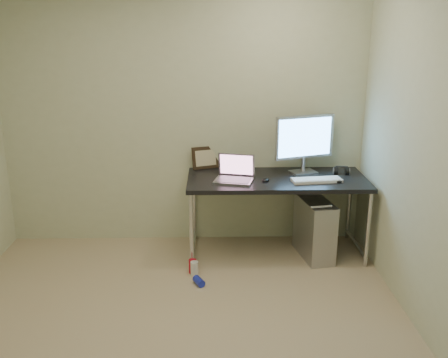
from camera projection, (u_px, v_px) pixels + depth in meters
The scene contains 18 objects.
floor at pixel (174, 338), 3.50m from camera, with size 3.50×3.50×0.00m, color tan.
wall_back at pixel (184, 118), 4.81m from camera, with size 3.50×0.02×2.50m, color beige.
wall_right at pixel (443, 166), 3.17m from camera, with size 0.02×3.50×2.50m, color beige.
desk at pixel (277, 186), 4.65m from camera, with size 1.66×0.73×0.75m.
tower_computer at pixel (314, 228), 4.68m from camera, with size 0.33×0.57×0.59m.
cable_a at pixel (302, 202), 5.03m from camera, with size 0.01×0.01×0.70m, color black.
cable_b at pixel (311, 204), 5.02m from camera, with size 0.01×0.01×0.72m, color black.
can_red at pixel (193, 266), 4.41m from camera, with size 0.07×0.07×0.12m, color #B7081C.
can_white at pixel (194, 268), 4.37m from camera, with size 0.07×0.07×0.13m, color white.
can_blue at pixel (199, 281), 4.22m from camera, with size 0.06×0.06×0.12m, color #1C29C4.
laptop at pixel (235, 174), 4.54m from camera, with size 0.39×0.35×0.23m.
monitor at pixel (305, 140), 4.69m from camera, with size 0.57×0.24×0.56m.
keyboard at pixel (317, 180), 4.51m from camera, with size 0.45×0.15×0.03m, color white.
mouse_right at pixel (339, 180), 4.50m from camera, with size 0.07×0.11×0.04m, color black.
mouse_left at pixel (265, 179), 4.53m from camera, with size 0.07×0.11×0.04m, color black.
headphones at pixel (341, 171), 4.74m from camera, with size 0.15×0.09×0.10m.
picture_frame at pixel (206, 158), 4.90m from camera, with size 0.27×0.03×0.22m, color black.
webcam at pixel (230, 161), 4.88m from camera, with size 0.04×0.03×0.11m.
Camera 1 is at (0.29, -3.02, 2.10)m, focal length 40.00 mm.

